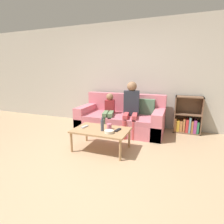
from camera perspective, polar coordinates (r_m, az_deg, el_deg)
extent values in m
plane|color=tan|center=(2.80, -8.72, -16.85)|extent=(22.00, 22.00, 0.00)
cube|color=#B7B2A8|center=(4.60, 5.28, 11.85)|extent=(12.00, 0.06, 2.60)
cube|color=#D1707F|center=(4.20, 2.69, -4.14)|extent=(2.00, 0.96, 0.30)
cube|color=#C06775|center=(4.06, 2.33, -1.77)|extent=(1.56, 0.78, 0.10)
cube|color=#D1707F|center=(4.45, 4.31, 3.16)|extent=(2.00, 0.18, 0.45)
cube|color=#D1707F|center=(4.50, -8.10, -1.35)|extent=(0.22, 0.96, 0.56)
cube|color=#D1707F|center=(3.99, 14.94, -3.55)|extent=(0.22, 0.96, 0.56)
cube|color=#4C7556|center=(4.19, 11.32, 1.67)|extent=(0.36, 0.12, 0.36)
cube|color=brown|center=(4.36, 19.82, -0.54)|extent=(0.02, 0.28, 0.85)
cube|color=brown|center=(4.39, 27.18, -1.12)|extent=(0.02, 0.28, 0.85)
cube|color=brown|center=(4.49, 23.44, -0.47)|extent=(0.59, 0.02, 0.85)
cube|color=brown|center=(4.48, 23.03, -5.99)|extent=(0.59, 0.28, 0.02)
cube|color=brown|center=(4.36, 23.53, -0.62)|extent=(0.54, 0.28, 0.02)
cube|color=brown|center=(4.29, 24.01, 4.53)|extent=(0.59, 0.28, 0.02)
cube|color=#B77542|center=(4.41, 19.97, -3.71)|extent=(0.04, 0.22, 0.31)
cube|color=gold|center=(4.41, 20.71, -4.11)|extent=(0.07, 0.19, 0.26)
cube|color=#B77542|center=(4.42, 21.58, -4.21)|extent=(0.06, 0.19, 0.25)
cube|color=#B77542|center=(4.41, 22.42, -3.92)|extent=(0.04, 0.19, 0.31)
cube|color=red|center=(4.42, 23.24, -4.02)|extent=(0.06, 0.20, 0.30)
cube|color=#6699A8|center=(4.42, 24.00, -3.73)|extent=(0.04, 0.23, 0.36)
cube|color=#B77542|center=(4.42, 24.61, -4.30)|extent=(0.05, 0.18, 0.28)
cube|color=#993D84|center=(4.43, 25.41, -4.19)|extent=(0.06, 0.23, 0.30)
cube|color=#2D7A4C|center=(4.44, 26.12, -4.47)|extent=(0.04, 0.23, 0.26)
cylinder|color=#A87F56|center=(3.19, -13.11, -9.62)|extent=(0.04, 0.04, 0.36)
cylinder|color=#A87F56|center=(2.83, 2.70, -12.37)|extent=(0.04, 0.04, 0.36)
cylinder|color=#A87F56|center=(3.62, -8.35, -6.65)|extent=(0.04, 0.04, 0.36)
cylinder|color=#A87F56|center=(3.30, 5.64, -8.55)|extent=(0.04, 0.04, 0.36)
cube|color=#A87F56|center=(3.14, -3.61, -5.92)|extent=(0.98, 0.62, 0.03)
cylinder|color=#C6474C|center=(3.68, 4.07, -5.83)|extent=(0.10, 0.10, 0.40)
cylinder|color=#C6474C|center=(3.67, 7.03, -5.99)|extent=(0.10, 0.10, 0.40)
cube|color=#C6474C|center=(3.85, 4.58, -1.16)|extent=(0.17, 0.44, 0.09)
cube|color=#C6474C|center=(3.84, 7.40, -1.29)|extent=(0.17, 0.44, 0.09)
cube|color=#282D38|center=(4.04, 6.39, 2.91)|extent=(0.37, 0.26, 0.56)
sphere|color=#936B4C|center=(3.99, 6.53, 8.30)|extent=(0.22, 0.22, 0.22)
cylinder|color=#66845B|center=(3.85, -2.66, -4.96)|extent=(0.11, 0.11, 0.40)
cylinder|color=#66845B|center=(3.83, -0.86, -5.03)|extent=(0.11, 0.11, 0.40)
cube|color=#66845B|center=(4.02, -2.08, -0.52)|extent=(0.20, 0.44, 0.09)
cube|color=#66845B|center=(4.00, -0.36, -0.57)|extent=(0.20, 0.44, 0.09)
cube|color=maroon|center=(4.23, -0.72, 1.78)|extent=(0.26, 0.25, 0.32)
sphere|color=#936B4C|center=(4.19, -0.73, 4.97)|extent=(0.17, 0.17, 0.17)
cylinder|color=pink|center=(3.12, -0.92, -4.74)|extent=(0.09, 0.09, 0.10)
cube|color=black|center=(3.06, 1.89, -5.88)|extent=(0.08, 0.18, 0.02)
cube|color=#B7B7BC|center=(3.28, -8.90, -4.75)|extent=(0.08, 0.18, 0.02)
cylinder|color=beige|center=(2.94, -0.97, -6.43)|extent=(0.16, 0.16, 0.05)
cylinder|color=#424756|center=(3.03, -3.19, -4.40)|extent=(0.06, 0.06, 0.19)
cylinder|color=#424756|center=(2.99, -3.22, -2.19)|extent=(0.03, 0.03, 0.05)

